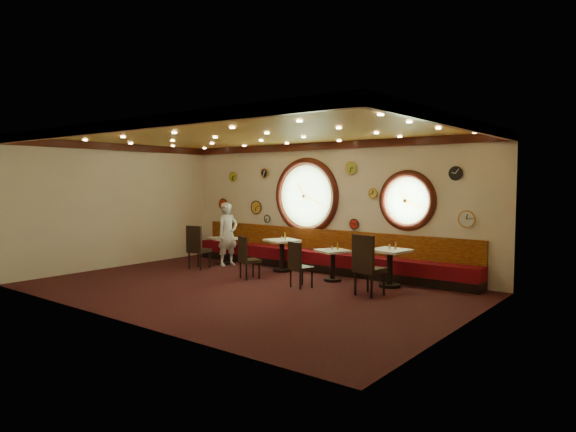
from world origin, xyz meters
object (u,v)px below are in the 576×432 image
object	(u,v)px
chair_a	(197,244)
condiment_c_salt	(332,247)
table_b	(282,251)
condiment_a_pepper	(222,236)
condiment_b_bottle	(285,236)
condiment_a_salt	(222,235)
condiment_a_bottle	(227,234)
table_c	(333,261)
condiment_d_bottle	(395,246)
table_a	(224,247)
waiter	(228,234)
chair_b	(246,255)
condiment_b_pepper	(283,237)
condiment_d_salt	(390,247)
condiment_c_bottle	(338,246)
chair_c	(298,262)
chair_d	(366,261)
table_d	(390,263)
condiment_c_pepper	(332,248)
condiment_b_salt	(282,238)
condiment_d_pepper	(389,247)

from	to	relation	value
chair_a	condiment_c_salt	world-z (taller)	chair_a
table_b	condiment_a_pepper	world-z (taller)	condiment_a_pepper
condiment_b_bottle	condiment_a_salt	bearing A→B (deg)	-176.12
condiment_c_salt	condiment_a_bottle	size ratio (longest dim) A/B	0.51
table_c	condiment_d_bottle	world-z (taller)	condiment_d_bottle
table_a	condiment_a_bottle	size ratio (longest dim) A/B	4.83
condiment_b_bottle	waiter	xyz separation A→B (m)	(-1.73, -0.25, -0.04)
chair_b	chair_a	bearing A→B (deg)	-162.84
waiter	condiment_b_pepper	bearing A→B (deg)	-73.57
condiment_c_salt	condiment_d_salt	distance (m)	1.35
condiment_c_bottle	condiment_b_bottle	bearing A→B (deg)	173.12
chair_c	table_b	bearing A→B (deg)	152.80
condiment_a_salt	condiment_d_bottle	world-z (taller)	condiment_d_bottle
table_c	condiment_b_bottle	world-z (taller)	condiment_b_bottle
condiment_a_bottle	chair_b	bearing A→B (deg)	-33.65
table_a	chair_b	distance (m)	2.22
table_a	chair_c	size ratio (longest dim) A/B	1.37
table_a	condiment_b_pepper	xyz separation A→B (m)	(1.91, 0.16, 0.38)
condiment_a_salt	table_c	bearing A→B (deg)	-2.38
chair_d	condiment_d_salt	xyz separation A→B (m)	(-0.08, 1.13, 0.16)
condiment_a_salt	table_d	bearing A→B (deg)	0.55
condiment_a_pepper	condiment_c_pepper	xyz separation A→B (m)	(3.56, -0.08, -0.02)
condiment_b_pepper	condiment_a_bottle	size ratio (longest dim) A/B	0.58
table_a	condiment_b_salt	distance (m)	1.93
condiment_d_bottle	condiment_a_pepper	bearing A→B (deg)	-177.92
condiment_b_bottle	waiter	size ratio (longest dim) A/B	0.11
chair_a	chair_b	bearing A→B (deg)	-14.32
condiment_d_salt	waiter	world-z (taller)	waiter
condiment_b_bottle	table_d	bearing A→B (deg)	-1.81
table_a	condiment_b_bottle	xyz separation A→B (m)	(1.98, 0.16, 0.42)
table_a	condiment_d_bottle	xyz separation A→B (m)	(4.98, 0.12, 0.42)
table_a	condiment_c_salt	bearing A→B (deg)	-1.02
table_d	chair_b	xyz separation A→B (m)	(-2.98, -1.23, 0.05)
condiment_c_pepper	waiter	world-z (taller)	waiter
condiment_c_salt	condiment_a_bottle	xyz separation A→B (m)	(-3.45, 0.13, 0.06)
condiment_a_pepper	condiment_a_bottle	world-z (taller)	condiment_a_bottle
chair_b	condiment_a_pepper	bearing A→B (deg)	172.51
condiment_a_pepper	chair_b	bearing A→B (deg)	-30.04
chair_b	condiment_c_pepper	size ratio (longest dim) A/B	5.84
table_b	condiment_a_salt	xyz separation A→B (m)	(-1.98, -0.11, 0.28)
condiment_b_salt	condiment_d_salt	size ratio (longest dim) A/B	1.01
table_b	condiment_d_pepper	world-z (taller)	condiment_d_pepper
condiment_b_pepper	condiment_d_pepper	distance (m)	2.97
condiment_b_salt	condiment_c_pepper	xyz separation A→B (m)	(1.68, -0.30, -0.08)
chair_d	condiment_b_bottle	size ratio (longest dim) A/B	4.21
table_c	condiment_b_bottle	bearing A→B (deg)	169.70
table_c	condiment_c_bottle	xyz separation A→B (m)	(0.07, 0.09, 0.34)
chair_c	condiment_d_pepper	bearing A→B (deg)	54.22
table_c	condiment_d_bottle	distance (m)	1.49
condiment_c_pepper	condiment_a_bottle	distance (m)	3.51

